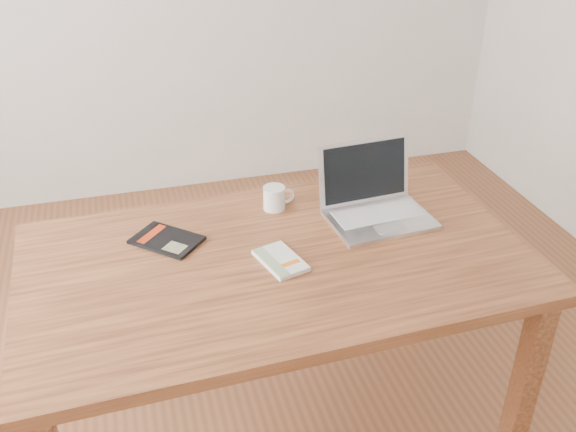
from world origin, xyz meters
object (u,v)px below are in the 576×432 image
object	(u,v)px
black_guidebook	(167,240)
laptop	(374,202)
coffee_mug	(275,197)
desk	(278,281)
white_guidebook	(280,260)

from	to	relation	value
black_guidebook	laptop	world-z (taller)	laptop
black_guidebook	laptop	xyz separation A→B (m)	(0.68, -0.02, 0.04)
laptop	coffee_mug	world-z (taller)	laptop
black_guidebook	coffee_mug	xyz separation A→B (m)	(0.38, 0.11, 0.04)
desk	laptop	distance (m)	0.43
black_guidebook	white_guidebook	bearing A→B (deg)	-80.64
white_guidebook	coffee_mug	xyz separation A→B (m)	(0.07, 0.32, 0.03)
desk	laptop	xyz separation A→B (m)	(0.37, 0.15, 0.14)
white_guidebook	coffee_mug	bearing A→B (deg)	62.28
white_guidebook	coffee_mug	world-z (taller)	coffee_mug
desk	black_guidebook	xyz separation A→B (m)	(-0.31, 0.18, 0.09)
desk	laptop	world-z (taller)	laptop
desk	coffee_mug	size ratio (longest dim) A/B	14.22
laptop	coffee_mug	xyz separation A→B (m)	(-0.31, 0.13, -0.01)
white_guidebook	laptop	size ratio (longest dim) A/B	0.55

